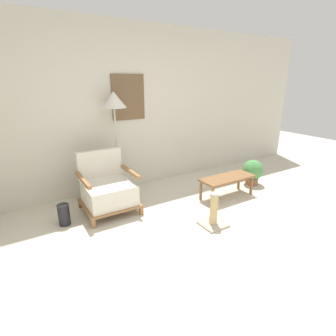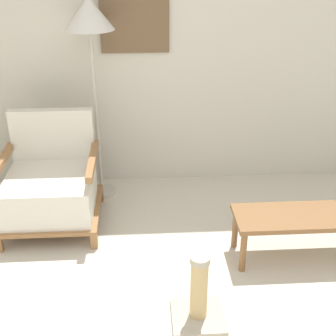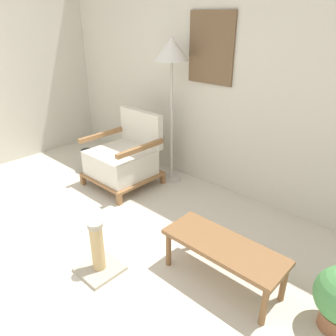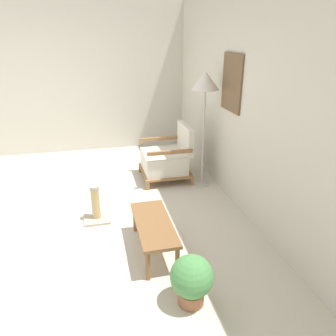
{
  "view_description": "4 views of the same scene",
  "coord_description": "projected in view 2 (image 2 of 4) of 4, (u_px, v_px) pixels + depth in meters",
  "views": [
    {
      "loc": [
        -1.85,
        -1.7,
        1.81
      ],
      "look_at": [
        0.12,
        1.51,
        0.55
      ],
      "focal_mm": 28.0,
      "sensor_mm": 36.0,
      "label": 1
    },
    {
      "loc": [
        -0.07,
        -1.52,
        2.06
      ],
      "look_at": [
        0.12,
        1.51,
        0.55
      ],
      "focal_mm": 50.0,
      "sensor_mm": 36.0,
      "label": 2
    },
    {
      "loc": [
        2.03,
        -0.54,
        1.85
      ],
      "look_at": [
        0.12,
        1.51,
        0.55
      ],
      "focal_mm": 35.0,
      "sensor_mm": 36.0,
      "label": 3
    },
    {
      "loc": [
        3.84,
        0.63,
        2.14
      ],
      "look_at": [
        0.12,
        1.51,
        0.55
      ],
      "focal_mm": 35.0,
      "sensor_mm": 36.0,
      "label": 4
    }
  ],
  "objects": [
    {
      "name": "wall_back",
      "position": [
        147.0,
        32.0,
        3.86
      ],
      "size": [
        8.0,
        0.09,
        2.7
      ],
      "color": "beige",
      "rests_on": "ground_plane"
    },
    {
      "name": "armchair",
      "position": [
        51.0,
        186.0,
        3.61
      ],
      "size": [
        0.73,
        0.73,
        0.84
      ],
      "color": "olive",
      "rests_on": "ground_plane"
    },
    {
      "name": "floor_lamp",
      "position": [
        90.0,
        25.0,
        3.54
      ],
      "size": [
        0.38,
        0.38,
        1.66
      ],
      "color": "#B7B2A8",
      "rests_on": "ground_plane"
    },
    {
      "name": "coffee_table",
      "position": [
        300.0,
        220.0,
        3.23
      ],
      "size": [
        0.92,
        0.36,
        0.34
      ],
      "color": "brown",
      "rests_on": "ground_plane"
    },
    {
      "name": "scratching_post",
      "position": [
        199.0,
        298.0,
        2.74
      ],
      "size": [
        0.32,
        0.32,
        0.46
      ],
      "color": "#B2A893",
      "rests_on": "ground_plane"
    }
  ]
}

